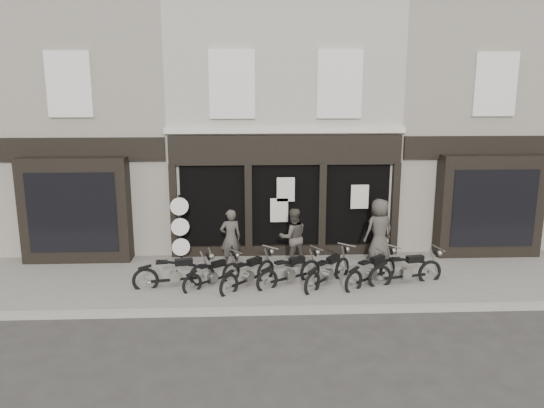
{
  "coord_description": "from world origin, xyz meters",
  "views": [
    {
      "loc": [
        -1.13,
        -13.12,
        5.37
      ],
      "look_at": [
        -0.48,
        1.6,
        2.07
      ],
      "focal_mm": 35.0,
      "sensor_mm": 36.0,
      "label": 1
    }
  ],
  "objects_px": {
    "motorcycle_1": "(213,276)",
    "advert_sign_post": "(181,232)",
    "motorcycle_0": "(175,275)",
    "motorcycle_6": "(406,272)",
    "man_right": "(379,230)",
    "motorcycle_2": "(249,276)",
    "motorcycle_5": "(372,273)",
    "motorcycle_3": "(290,274)",
    "man_centre": "(293,237)",
    "motorcycle_4": "(328,274)",
    "man_left": "(231,238)"
  },
  "relations": [
    {
      "from": "motorcycle_2",
      "to": "man_left",
      "type": "bearing_deg",
      "value": 60.42
    },
    {
      "from": "motorcycle_0",
      "to": "motorcycle_5",
      "type": "height_order",
      "value": "motorcycle_0"
    },
    {
      "from": "motorcycle_6",
      "to": "motorcycle_1",
      "type": "bearing_deg",
      "value": 166.28
    },
    {
      "from": "motorcycle_1",
      "to": "motorcycle_5",
      "type": "relative_size",
      "value": 0.89
    },
    {
      "from": "motorcycle_1",
      "to": "motorcycle_5",
      "type": "bearing_deg",
      "value": -40.93
    },
    {
      "from": "motorcycle_1",
      "to": "advert_sign_post",
      "type": "relative_size",
      "value": 0.71
    },
    {
      "from": "motorcycle_5",
      "to": "motorcycle_6",
      "type": "distance_m",
      "value": 0.95
    },
    {
      "from": "motorcycle_2",
      "to": "motorcycle_4",
      "type": "distance_m",
      "value": 2.15
    },
    {
      "from": "man_centre",
      "to": "man_left",
      "type": "bearing_deg",
      "value": -12.29
    },
    {
      "from": "motorcycle_5",
      "to": "motorcycle_6",
      "type": "xyz_separation_m",
      "value": [
        0.95,
        0.0,
        0.02
      ]
    },
    {
      "from": "motorcycle_1",
      "to": "motorcycle_4",
      "type": "bearing_deg",
      "value": -40.84
    },
    {
      "from": "man_left",
      "to": "advert_sign_post",
      "type": "height_order",
      "value": "advert_sign_post"
    },
    {
      "from": "motorcycle_2",
      "to": "motorcycle_5",
      "type": "xyz_separation_m",
      "value": [
        3.33,
        0.02,
        0.0
      ]
    },
    {
      "from": "motorcycle_6",
      "to": "advert_sign_post",
      "type": "xyz_separation_m",
      "value": [
        -6.31,
        1.95,
        0.66
      ]
    },
    {
      "from": "motorcycle_5",
      "to": "advert_sign_post",
      "type": "distance_m",
      "value": 5.74
    },
    {
      "from": "motorcycle_0",
      "to": "motorcycle_5",
      "type": "bearing_deg",
      "value": -10.93
    },
    {
      "from": "motorcycle_1",
      "to": "advert_sign_post",
      "type": "distance_m",
      "value": 2.27
    },
    {
      "from": "motorcycle_1",
      "to": "man_left",
      "type": "xyz_separation_m",
      "value": [
        0.44,
        1.57,
        0.62
      ]
    },
    {
      "from": "man_centre",
      "to": "motorcycle_2",
      "type": "bearing_deg",
      "value": 40.19
    },
    {
      "from": "motorcycle_6",
      "to": "motorcycle_4",
      "type": "bearing_deg",
      "value": 166.48
    },
    {
      "from": "man_right",
      "to": "motorcycle_2",
      "type": "bearing_deg",
      "value": 4.59
    },
    {
      "from": "motorcycle_1",
      "to": "motorcycle_3",
      "type": "xyz_separation_m",
      "value": [
        2.08,
        0.01,
        0.04
      ]
    },
    {
      "from": "motorcycle_0",
      "to": "man_right",
      "type": "bearing_deg",
      "value": 7.19
    },
    {
      "from": "motorcycle_3",
      "to": "man_right",
      "type": "relative_size",
      "value": 0.97
    },
    {
      "from": "motorcycle_4",
      "to": "man_centre",
      "type": "relative_size",
      "value": 1.01
    },
    {
      "from": "motorcycle_2",
      "to": "motorcycle_5",
      "type": "bearing_deg",
      "value": -46.58
    },
    {
      "from": "man_right",
      "to": "motorcycle_6",
      "type": "bearing_deg",
      "value": 77.34
    },
    {
      "from": "motorcycle_6",
      "to": "motorcycle_0",
      "type": "bearing_deg",
      "value": 166.82
    },
    {
      "from": "man_right",
      "to": "advert_sign_post",
      "type": "relative_size",
      "value": 0.87
    },
    {
      "from": "man_left",
      "to": "advert_sign_post",
      "type": "bearing_deg",
      "value": -24.57
    },
    {
      "from": "motorcycle_0",
      "to": "motorcycle_3",
      "type": "xyz_separation_m",
      "value": [
        3.08,
        0.06,
        -0.02
      ]
    },
    {
      "from": "motorcycle_3",
      "to": "advert_sign_post",
      "type": "relative_size",
      "value": 0.85
    },
    {
      "from": "motorcycle_0",
      "to": "man_right",
      "type": "relative_size",
      "value": 1.13
    },
    {
      "from": "motorcycle_4",
      "to": "man_centre",
      "type": "height_order",
      "value": "man_centre"
    },
    {
      "from": "motorcycle_5",
      "to": "advert_sign_post",
      "type": "xyz_separation_m",
      "value": [
        -5.36,
        1.95,
        0.68
      ]
    },
    {
      "from": "motorcycle_3",
      "to": "man_centre",
      "type": "bearing_deg",
      "value": 51.73
    },
    {
      "from": "motorcycle_1",
      "to": "man_left",
      "type": "height_order",
      "value": "man_left"
    },
    {
      "from": "motorcycle_0",
      "to": "motorcycle_6",
      "type": "relative_size",
      "value": 1.01
    },
    {
      "from": "motorcycle_4",
      "to": "motorcycle_5",
      "type": "relative_size",
      "value": 0.98
    },
    {
      "from": "motorcycle_3",
      "to": "man_right",
      "type": "bearing_deg",
      "value": 2.12
    },
    {
      "from": "motorcycle_0",
      "to": "advert_sign_post",
      "type": "distance_m",
      "value": 2.02
    },
    {
      "from": "motorcycle_3",
      "to": "motorcycle_6",
      "type": "distance_m",
      "value": 3.16
    },
    {
      "from": "motorcycle_0",
      "to": "man_centre",
      "type": "distance_m",
      "value": 3.68
    },
    {
      "from": "motorcycle_2",
      "to": "advert_sign_post",
      "type": "bearing_deg",
      "value": 88.92
    },
    {
      "from": "motorcycle_1",
      "to": "man_right",
      "type": "height_order",
      "value": "man_right"
    },
    {
      "from": "motorcycle_3",
      "to": "man_centre",
      "type": "height_order",
      "value": "man_centre"
    },
    {
      "from": "motorcycle_0",
      "to": "motorcycle_4",
      "type": "relative_size",
      "value": 1.24
    },
    {
      "from": "motorcycle_5",
      "to": "motorcycle_0",
      "type": "bearing_deg",
      "value": 140.81
    },
    {
      "from": "motorcycle_0",
      "to": "motorcycle_1",
      "type": "relative_size",
      "value": 1.38
    },
    {
      "from": "man_centre",
      "to": "motorcycle_6",
      "type": "bearing_deg",
      "value": 140.76
    }
  ]
}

